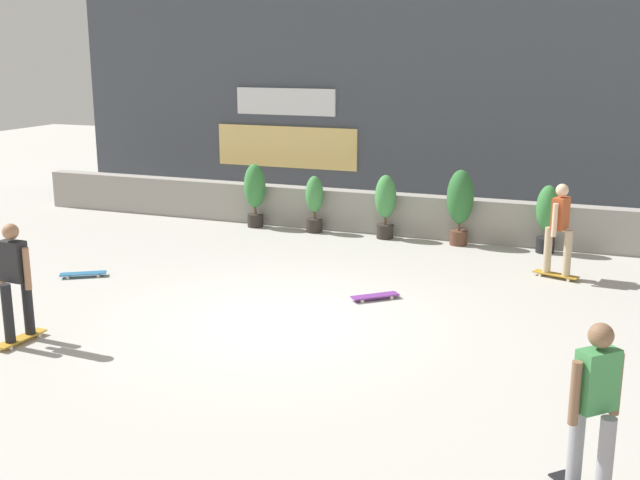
% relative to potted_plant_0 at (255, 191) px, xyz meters
% --- Properties ---
extents(ground_plane, '(48.00, 48.00, 0.00)m').
position_rel_potted_plant_0_xyz_m(ground_plane, '(3.14, -5.55, -0.83)').
color(ground_plane, '#B2AFA8').
extents(planter_wall, '(18.00, 0.40, 0.90)m').
position_rel_potted_plant_0_xyz_m(planter_wall, '(3.14, 0.45, -0.38)').
color(planter_wall, gray).
rests_on(planter_wall, ground).
extents(building_backdrop, '(20.00, 2.08, 6.50)m').
position_rel_potted_plant_0_xyz_m(building_backdrop, '(3.14, 4.45, 2.41)').
color(building_backdrop, '#424751').
rests_on(building_backdrop, ground).
extents(potted_plant_0, '(0.49, 0.49, 1.45)m').
position_rel_potted_plant_0_xyz_m(potted_plant_0, '(0.00, 0.00, 0.00)').
color(potted_plant_0, '#2D2823').
rests_on(potted_plant_0, ground).
extents(potted_plant_1, '(0.39, 0.39, 1.25)m').
position_rel_potted_plant_0_xyz_m(potted_plant_1, '(1.45, 0.00, -0.15)').
color(potted_plant_1, '#2D2823').
rests_on(potted_plant_1, ground).
extents(potted_plant_2, '(0.45, 0.45, 1.37)m').
position_rel_potted_plant_0_xyz_m(potted_plant_2, '(3.08, 0.00, -0.06)').
color(potted_plant_2, '#2D2823').
rests_on(potted_plant_2, ground).
extents(potted_plant_3, '(0.55, 0.55, 1.57)m').
position_rel_potted_plant_0_xyz_m(potted_plant_3, '(4.66, 0.00, 0.09)').
color(potted_plant_3, brown).
rests_on(potted_plant_3, ground).
extents(potted_plant_4, '(0.44, 0.44, 1.36)m').
position_rel_potted_plant_0_xyz_m(potted_plant_4, '(6.40, -0.00, -0.07)').
color(potted_plant_4, black).
rests_on(potted_plant_4, ground).
extents(skater_by_wall_right, '(0.56, 0.81, 1.70)m').
position_rel_potted_plant_0_xyz_m(skater_by_wall_right, '(0.10, -7.69, 0.11)').
color(skater_by_wall_right, '#BF8C26').
rests_on(skater_by_wall_right, ground).
extents(skater_foreground, '(0.71, 0.71, 1.70)m').
position_rel_potted_plant_0_xyz_m(skater_foreground, '(7.61, -8.95, 0.11)').
color(skater_foreground, black).
rests_on(skater_foreground, ground).
extents(skater_by_wall_left, '(0.82, 0.54, 1.70)m').
position_rel_potted_plant_0_xyz_m(skater_by_wall_left, '(6.76, -1.77, 0.11)').
color(skater_by_wall_left, '#BF8C26').
rests_on(skater_by_wall_left, ground).
extents(skateboard_near_camera, '(0.73, 0.68, 0.08)m').
position_rel_potted_plant_0_xyz_m(skateboard_near_camera, '(4.12, -4.10, -0.77)').
color(skateboard_near_camera, '#72338C').
rests_on(skateboard_near_camera, ground).
extents(skateboard_aside, '(0.78, 0.60, 0.08)m').
position_rel_potted_plant_0_xyz_m(skateboard_aside, '(-1.12, -4.74, -0.77)').
color(skateboard_aside, '#266699').
rests_on(skateboard_aside, ground).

